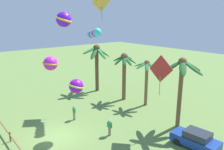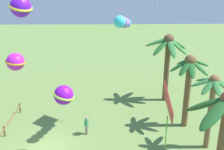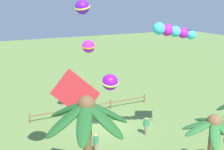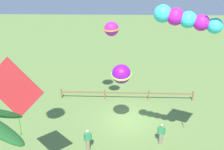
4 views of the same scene
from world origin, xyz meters
name	(u,v)px [view 4 (image 4 of 4)]	position (x,y,z in m)	size (l,w,h in m)	color
ground_plane	(128,121)	(0.00, 0.00, 0.00)	(120.00, 120.00, 0.00)	olive
rail_fence	(127,93)	(0.09, -3.73, 0.61)	(12.54, 0.12, 0.95)	brown
spectator_0	(161,134)	(-2.16, 2.84, 0.81)	(0.53, 0.33, 1.59)	gray
spectator_1	(88,140)	(2.78, 3.73, 0.81)	(0.53, 0.34, 1.59)	gray
kite_ball_0	(121,74)	(0.63, 1.63, 4.71)	(1.59, 1.57, 1.32)	#8F13D4
kite_tube_2	(185,19)	(-2.20, 5.67, 9.05)	(3.00, 1.40, 1.20)	#3BDDEE
kite_ball_5	(111,29)	(1.40, -0.98, 7.25)	(1.53, 1.53, 1.08)	#D521E7
kite_diamond_6	(14,89)	(5.37, 7.44, 6.23)	(2.74, 0.72, 3.78)	#B32428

